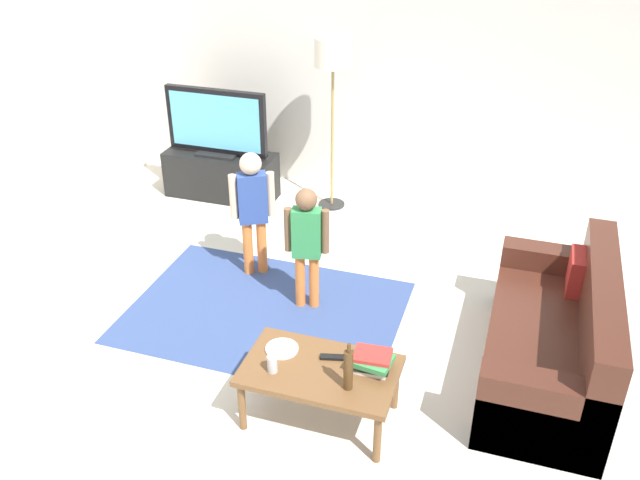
# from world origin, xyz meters

# --- Properties ---
(ground) EXTENTS (7.80, 7.80, 0.00)m
(ground) POSITION_xyz_m (0.00, 0.00, 0.00)
(ground) COLOR beige
(wall_back) EXTENTS (6.00, 0.12, 2.70)m
(wall_back) POSITION_xyz_m (0.00, 3.00, 1.35)
(wall_back) COLOR silver
(wall_back) RESTS_ON ground
(area_rug) EXTENTS (2.20, 1.60, 0.01)m
(area_rug) POSITION_xyz_m (-0.42, 0.40, 0.00)
(area_rug) COLOR #33477A
(area_rug) RESTS_ON ground
(tv_stand) EXTENTS (1.20, 0.44, 0.50)m
(tv_stand) POSITION_xyz_m (-1.68, 2.30, 0.24)
(tv_stand) COLOR black
(tv_stand) RESTS_ON ground
(tv) EXTENTS (1.10, 0.28, 0.71)m
(tv) POSITION_xyz_m (-1.68, 2.28, 0.85)
(tv) COLOR black
(tv) RESTS_ON tv_stand
(couch) EXTENTS (0.80, 1.80, 0.86)m
(couch) POSITION_xyz_m (1.86, 0.33, 0.29)
(couch) COLOR #472319
(couch) RESTS_ON ground
(floor_lamp) EXTENTS (0.36, 0.36, 1.78)m
(floor_lamp) POSITION_xyz_m (-0.47, 2.45, 1.54)
(floor_lamp) COLOR #262626
(floor_lamp) RESTS_ON ground
(child_near_tv) EXTENTS (0.35, 0.24, 1.15)m
(child_near_tv) POSITION_xyz_m (-0.72, 0.95, 0.69)
(child_near_tv) COLOR orange
(child_near_tv) RESTS_ON ground
(child_center) EXTENTS (0.35, 0.17, 1.07)m
(child_center) POSITION_xyz_m (-0.11, 0.61, 0.64)
(child_center) COLOR orange
(child_center) RESTS_ON ground
(coffee_table) EXTENTS (1.00, 0.60, 0.42)m
(coffee_table) POSITION_xyz_m (0.39, -0.60, 0.37)
(coffee_table) COLOR brown
(coffee_table) RESTS_ON ground
(book_stack) EXTENTS (0.28, 0.23, 0.11)m
(book_stack) POSITION_xyz_m (0.70, -0.50, 0.48)
(book_stack) COLOR white
(book_stack) RESTS_ON coffee_table
(bottle) EXTENTS (0.06, 0.06, 0.34)m
(bottle) POSITION_xyz_m (0.61, -0.72, 0.57)
(bottle) COLOR #4C3319
(bottle) RESTS_ON coffee_table
(tv_remote) EXTENTS (0.18, 0.09, 0.02)m
(tv_remote) POSITION_xyz_m (0.44, -0.48, 0.43)
(tv_remote) COLOR black
(tv_remote) RESTS_ON coffee_table
(soda_can) EXTENTS (0.07, 0.07, 0.12)m
(soda_can) POSITION_xyz_m (0.11, -0.72, 0.48)
(soda_can) COLOR silver
(soda_can) RESTS_ON coffee_table
(plate) EXTENTS (0.22, 0.22, 0.02)m
(plate) POSITION_xyz_m (0.09, -0.50, 0.43)
(plate) COLOR white
(plate) RESTS_ON coffee_table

